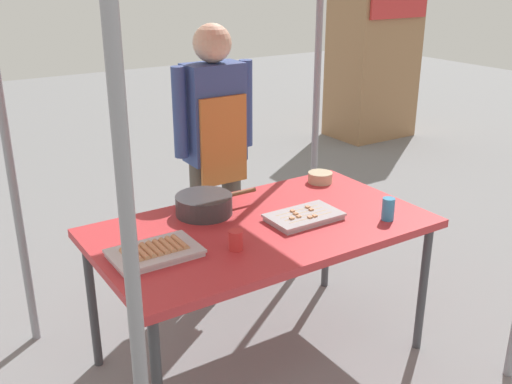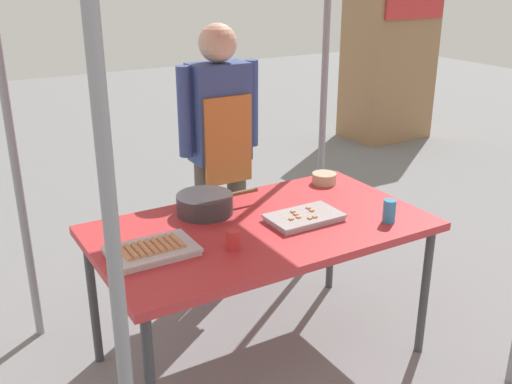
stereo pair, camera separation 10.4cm
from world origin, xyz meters
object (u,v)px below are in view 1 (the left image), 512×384
Objects in this scene: stall_table at (262,234)px; tray_meat_skewers at (304,217)px; drink_cup_near_edge at (388,209)px; neighbor_stall_left at (373,52)px; tray_grilled_sausages at (155,252)px; drink_cup_by_wok at (236,240)px; cooking_wok at (204,204)px; vendor_woman at (215,137)px; condiment_bowl at (320,177)px.

tray_meat_skewers is (0.20, -0.07, 0.07)m from stall_table.
drink_cup_near_edge is 0.06× the size of neighbor_stall_left.
tray_grilled_sausages is 1.14m from drink_cup_near_edge.
drink_cup_near_edge reaches higher than drink_cup_by_wok.
neighbor_stall_left is at bearing 39.80° from drink_cup_by_wok.
neighbor_stall_left is (3.63, 2.66, 0.17)m from cooking_wok.
tray_grilled_sausages is at bearing -176.60° from stall_table.
vendor_woman reaches higher than drink_cup_near_edge.
drink_cup_by_wok is (-0.08, -0.43, -0.01)m from cooking_wok.
neighbor_stall_left is at bearing 47.75° from drink_cup_near_edge.
tray_grilled_sausages is at bearing -163.59° from condiment_bowl.
drink_cup_by_wok reaches higher than tray_meat_skewers.
cooking_wok reaches higher than drink_cup_by_wok.
condiment_bowl is at bearing 128.16° from vendor_woman.
stall_table is 4.54m from neighbor_stall_left.
condiment_bowl is (0.61, 0.31, 0.08)m from stall_table.
cooking_wok is at bearing 122.63° from stall_table.
drink_cup_near_edge is 1.17m from vendor_woman.
cooking_wok is 0.23× the size of neighbor_stall_left.
condiment_bowl is 1.24× the size of drink_cup_near_edge.
drink_cup_by_wok is (-0.45, -0.10, 0.03)m from tray_meat_skewers.
drink_cup_by_wok is (-0.24, -0.16, 0.10)m from stall_table.
tray_meat_skewers is 0.50m from cooking_wok.
cooking_wok is 0.69m from vendor_woman.
neighbor_stall_left is (3.46, 2.93, 0.28)m from stall_table.
condiment_bowl is at bearing 3.63° from cooking_wok.
tray_grilled_sausages is 0.23× the size of vendor_woman.
drink_cup_by_wok is at bearing -150.75° from condiment_bowl.
tray_meat_skewers reaches higher than stall_table.
cooking_wok is at bearing 138.26° from tray_meat_skewers.
drink_cup_by_wok is 0.06× the size of vendor_woman.
tray_grilled_sausages is 0.85× the size of cooking_wok.
drink_cup_near_edge is at bearing -32.35° from tray_meat_skewers.
condiment_bowl is 1.55× the size of drink_cup_by_wok.
cooking_wok is (-0.17, 0.26, 0.11)m from stall_table.
stall_table is at bearing 75.80° from vendor_woman.
vendor_woman reaches higher than drink_cup_by_wok.
cooking_wok is 4.51m from neighbor_stall_left.
vendor_woman is 3.88m from neighbor_stall_left.
drink_cup_near_edge is (-0.06, -0.60, 0.03)m from condiment_bowl.
neighbor_stall_left is at bearing -147.12° from vendor_woman.
tray_grilled_sausages is 1.22m from condiment_bowl.
neighbor_stall_left is at bearing 40.18° from stall_table.
drink_cup_near_edge is at bearing -27.62° from stall_table.
stall_table is 0.99× the size of vendor_woman.
drink_cup_near_edge is 4.34m from neighbor_stall_left.
drink_cup_near_edge is at bearing -132.25° from neighbor_stall_left.
tray_grilled_sausages is at bearing 47.74° from vendor_woman.
tray_meat_skewers is 0.55m from condiment_bowl.
drink_cup_by_wok is at bearing -167.84° from tray_meat_skewers.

